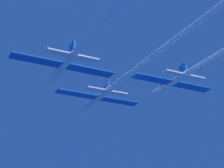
{
  "coord_description": "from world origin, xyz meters",
  "views": [
    {
      "loc": [
        -27.11,
        -60.13,
        -24.68
      ],
      "look_at": [
        -0.26,
        -6.27,
        -0.01
      ],
      "focal_mm": 61.88,
      "sensor_mm": 36.0,
      "label": 1
    }
  ],
  "objects": [
    {
      "name": "jet_lead",
      "position": [
        0.14,
        -15.69,
        -0.28
      ],
      "size": [
        15.9,
        54.76,
        2.63
      ],
      "color": "silver"
    },
    {
      "name": "jet_left_wing",
      "position": [
        -10.38,
        -27.35,
        -0.42
      ],
      "size": [
        15.9,
        56.98,
        2.63
      ],
      "color": "silver"
    }
  ]
}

